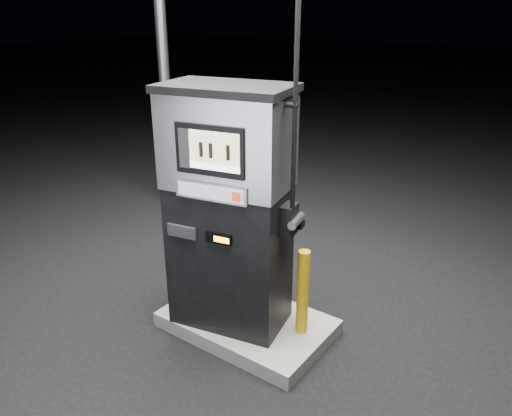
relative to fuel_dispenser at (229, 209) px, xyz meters
The scene contains 5 objects.
ground 1.32m from the fuel_dispenser, 41.75° to the left, with size 80.00×80.00×0.00m, color black.
pump_island 1.24m from the fuel_dispenser, 41.75° to the left, with size 1.60×1.00×0.15m, color #5F605B.
fuel_dispenser is the anchor object (origin of this frame).
bollard_left 0.97m from the fuel_dispenser, 155.57° to the left, with size 0.13×0.13×0.96m, color #CB980B.
bollard_right 1.02m from the fuel_dispenser, 18.39° to the left, with size 0.11×0.11×0.84m, color #CB980B.
Camera 1 is at (2.50, -3.32, 3.00)m, focal length 35.00 mm.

